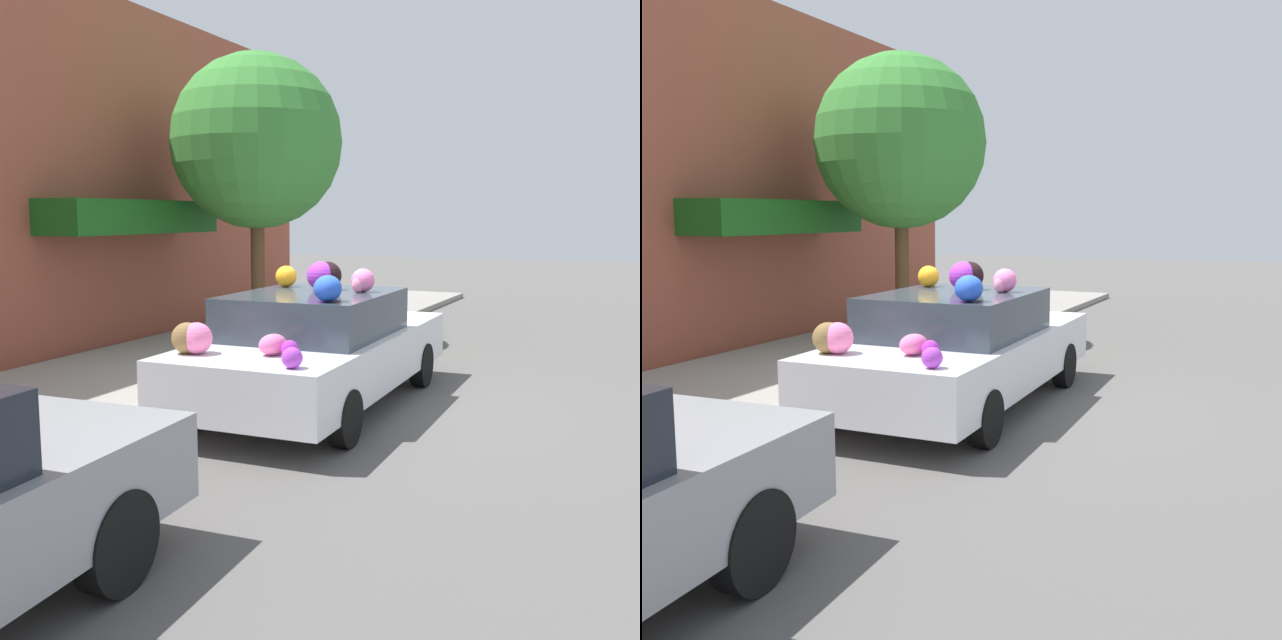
# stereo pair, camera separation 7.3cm
# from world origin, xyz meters

# --- Properties ---
(ground_plane) EXTENTS (60.00, 60.00, 0.00)m
(ground_plane) POSITION_xyz_m (0.00, 0.00, 0.00)
(ground_plane) COLOR #565451
(sidewalk_curb) EXTENTS (24.00, 3.20, 0.13)m
(sidewalk_curb) POSITION_xyz_m (0.00, 2.70, 0.06)
(sidewalk_curb) COLOR gray
(sidewalk_curb) RESTS_ON ground
(building_facade) EXTENTS (18.00, 1.20, 5.81)m
(building_facade) POSITION_xyz_m (0.13, 4.92, 2.86)
(building_facade) COLOR #9E4C38
(building_facade) RESTS_ON ground
(street_tree) EXTENTS (2.93, 2.93, 4.77)m
(street_tree) POSITION_xyz_m (3.56, 2.68, 3.42)
(street_tree) COLOR brown
(street_tree) RESTS_ON sidewalk_curb
(fire_hydrant) EXTENTS (0.20, 0.20, 0.70)m
(fire_hydrant) POSITION_xyz_m (1.49, 1.65, 0.47)
(fire_hydrant) COLOR gold
(fire_hydrant) RESTS_ON sidewalk_curb
(art_car) EXTENTS (4.53, 1.95, 1.67)m
(art_car) POSITION_xyz_m (-0.04, -0.11, 0.72)
(art_car) COLOR silver
(art_car) RESTS_ON ground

